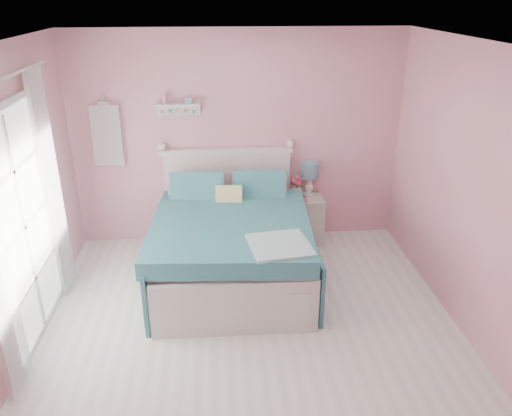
{
  "coord_description": "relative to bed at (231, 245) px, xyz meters",
  "views": [
    {
      "loc": [
        -0.27,
        -3.65,
        2.98
      ],
      "look_at": [
        0.13,
        1.2,
        0.84
      ],
      "focal_mm": 35.0,
      "sensor_mm": 36.0,
      "label": 1
    }
  ],
  "objects": [
    {
      "name": "roses",
      "position": [
        0.85,
        0.86,
        0.4
      ],
      "size": [
        0.14,
        0.11,
        0.12
      ],
      "color": "#CD465E",
      "rests_on": "vase"
    },
    {
      "name": "teacup",
      "position": [
        0.91,
        0.69,
        0.23
      ],
      "size": [
        0.1,
        0.1,
        0.07
      ],
      "primitive_type": "imported",
      "rotation": [
        0.0,
        0.0,
        -0.06
      ],
      "color": "#C48391",
      "rests_on": "nightstand"
    },
    {
      "name": "vase",
      "position": [
        0.86,
        0.87,
        0.28
      ],
      "size": [
        0.21,
        0.21,
        0.18
      ],
      "primitive_type": "imported",
      "rotation": [
        0.0,
        0.0,
        0.27
      ],
      "color": "silver",
      "rests_on": "nightstand"
    },
    {
      "name": "nightstand",
      "position": [
        0.98,
        0.82,
        -0.11
      ],
      "size": [
        0.41,
        0.41,
        0.6
      ],
      "color": "beige",
      "rests_on": "floor"
    },
    {
      "name": "table_lamp",
      "position": [
        1.03,
        0.93,
        0.48
      ],
      "size": [
        0.21,
        0.21,
        0.42
      ],
      "color": "white",
      "rests_on": "nightstand"
    },
    {
      "name": "curtain_far",
      "position": [
        -1.78,
        -0.06,
        0.77
      ],
      "size": [
        0.04,
        0.4,
        2.32
      ],
      "primitive_type": "cube",
      "color": "white",
      "rests_on": "floor"
    },
    {
      "name": "french_door",
      "position": [
        -1.83,
        -0.81,
        0.67
      ],
      "size": [
        0.04,
        1.32,
        2.16
      ],
      "color": "silver",
      "rests_on": "floor"
    },
    {
      "name": "floor",
      "position": [
        0.14,
        -1.21,
        -0.41
      ],
      "size": [
        4.5,
        4.5,
        0.0
      ],
      "primitive_type": "plane",
      "color": "white",
      "rests_on": "ground"
    },
    {
      "name": "bed",
      "position": [
        0.0,
        0.0,
        0.0
      ],
      "size": [
        1.75,
        2.13,
        1.21
      ],
      "rotation": [
        0.0,
        0.0,
        -0.07
      ],
      "color": "silver",
      "rests_on": "floor"
    },
    {
      "name": "hanging_dress",
      "position": [
        -1.41,
        0.97,
        0.99
      ],
      "size": [
        0.34,
        0.03,
        0.72
      ],
      "primitive_type": "cube",
      "color": "white",
      "rests_on": "room_shell"
    },
    {
      "name": "wall_shelf",
      "position": [
        -0.55,
        0.98,
        1.33
      ],
      "size": [
        0.5,
        0.15,
        0.25
      ],
      "color": "silver",
      "rests_on": "room_shell"
    },
    {
      "name": "room_shell",
      "position": [
        0.14,
        -1.21,
        1.18
      ],
      "size": [
        4.5,
        4.5,
        4.5
      ],
      "color": "pink",
      "rests_on": "floor"
    }
  ]
}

